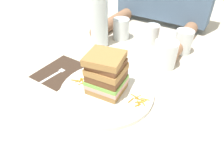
# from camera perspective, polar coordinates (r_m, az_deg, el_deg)

# --- Properties ---
(ground_plane) EXTENTS (3.00, 3.00, 0.00)m
(ground_plane) POSITION_cam_1_polar(r_m,az_deg,el_deg) (0.63, -0.12, -5.44)
(ground_plane) COLOR beige
(main_plate) EXTENTS (0.29, 0.29, 0.01)m
(main_plate) POSITION_cam_1_polar(r_m,az_deg,el_deg) (0.63, -1.48, -4.83)
(main_plate) COLOR white
(main_plate) RESTS_ON ground_plane
(sandwich) EXTENTS (0.12, 0.11, 0.13)m
(sandwich) POSITION_cam_1_polar(r_m,az_deg,el_deg) (0.59, -1.64, 0.22)
(sandwich) COLOR #A87A42
(sandwich) RESTS_ON main_plate
(carrot_shred_0) EXTENTS (0.02, 0.01, 0.00)m
(carrot_shred_0) POSITION_cam_1_polar(r_m,az_deg,el_deg) (0.67, -8.12, -1.28)
(carrot_shred_0) COLOR orange
(carrot_shred_0) RESTS_ON main_plate
(carrot_shred_1) EXTENTS (0.02, 0.02, 0.00)m
(carrot_shred_1) POSITION_cam_1_polar(r_m,az_deg,el_deg) (0.66, -9.43, -1.86)
(carrot_shred_1) COLOR orange
(carrot_shred_1) RESTS_ON main_plate
(carrot_shred_2) EXTENTS (0.03, 0.01, 0.00)m
(carrot_shred_2) POSITION_cam_1_polar(r_m,az_deg,el_deg) (0.67, -10.52, -1.61)
(carrot_shred_2) COLOR orange
(carrot_shred_2) RESTS_ON main_plate
(carrot_shred_3) EXTENTS (0.01, 0.02, 0.00)m
(carrot_shred_3) POSITION_cam_1_polar(r_m,az_deg,el_deg) (0.67, -8.98, -1.57)
(carrot_shred_3) COLOR orange
(carrot_shred_3) RESTS_ON main_plate
(carrot_shred_4) EXTENTS (0.02, 0.02, 0.00)m
(carrot_shred_4) POSITION_cam_1_polar(r_m,az_deg,el_deg) (0.67, -7.61, -1.36)
(carrot_shred_4) COLOR orange
(carrot_shred_4) RESTS_ON main_plate
(carrot_shred_5) EXTENTS (0.03, 0.02, 0.00)m
(carrot_shred_5) POSITION_cam_1_polar(r_m,az_deg,el_deg) (0.65, -8.24, -2.37)
(carrot_shred_5) COLOR orange
(carrot_shred_5) RESTS_ON main_plate
(carrot_shred_6) EXTENTS (0.01, 0.03, 0.00)m
(carrot_shred_6) POSITION_cam_1_polar(r_m,az_deg,el_deg) (0.65, -8.59, -2.51)
(carrot_shred_6) COLOR orange
(carrot_shred_6) RESTS_ON main_plate
(carrot_shred_7) EXTENTS (0.01, 0.03, 0.00)m
(carrot_shred_7) POSITION_cam_1_polar(r_m,az_deg,el_deg) (0.66, -7.42, -2.07)
(carrot_shred_7) COLOR orange
(carrot_shred_7) RESTS_ON main_plate
(carrot_shred_8) EXTENTS (0.02, 0.02, 0.00)m
(carrot_shred_8) POSITION_cam_1_polar(r_m,az_deg,el_deg) (0.58, 7.43, -8.13)
(carrot_shred_8) COLOR orange
(carrot_shred_8) RESTS_ON main_plate
(carrot_shred_9) EXTENTS (0.03, 0.02, 0.00)m
(carrot_shred_9) POSITION_cam_1_polar(r_m,az_deg,el_deg) (0.59, 7.86, -7.89)
(carrot_shred_9) COLOR orange
(carrot_shred_9) RESTS_ON main_plate
(carrot_shred_10) EXTENTS (0.01, 0.02, 0.00)m
(carrot_shred_10) POSITION_cam_1_polar(r_m,az_deg,el_deg) (0.58, 7.38, -8.66)
(carrot_shred_10) COLOR orange
(carrot_shred_10) RESTS_ON main_plate
(carrot_shred_11) EXTENTS (0.03, 0.01, 0.00)m
(carrot_shred_11) POSITION_cam_1_polar(r_m,az_deg,el_deg) (0.60, 9.40, -6.94)
(carrot_shred_11) COLOR orange
(carrot_shred_11) RESTS_ON main_plate
(carrot_shred_12) EXTENTS (0.03, 0.01, 0.00)m
(carrot_shred_12) POSITION_cam_1_polar(r_m,az_deg,el_deg) (0.60, 6.43, -6.12)
(carrot_shred_12) COLOR orange
(carrot_shred_12) RESTS_ON main_plate
(carrot_shred_13) EXTENTS (0.02, 0.03, 0.00)m
(carrot_shred_13) POSITION_cam_1_polar(r_m,az_deg,el_deg) (0.59, 8.80, -7.61)
(carrot_shred_13) COLOR orange
(carrot_shred_13) RESTS_ON main_plate
(carrot_shred_14) EXTENTS (0.01, 0.02, 0.00)m
(carrot_shred_14) POSITION_cam_1_polar(r_m,az_deg,el_deg) (0.60, 7.38, -6.23)
(carrot_shred_14) COLOR orange
(carrot_shred_14) RESTS_ON main_plate
(carrot_shred_15) EXTENTS (0.02, 0.02, 0.00)m
(carrot_shred_15) POSITION_cam_1_polar(r_m,az_deg,el_deg) (0.59, 8.88, -8.03)
(carrot_shred_15) COLOR orange
(carrot_shred_15) RESTS_ON main_plate
(carrot_shred_16) EXTENTS (0.01, 0.02, 0.00)m
(carrot_shred_16) POSITION_cam_1_polar(r_m,az_deg,el_deg) (0.59, 5.39, -7.33)
(carrot_shred_16) COLOR orange
(carrot_shred_16) RESTS_ON main_plate
(carrot_shred_17) EXTENTS (0.03, 0.01, 0.00)m
(carrot_shred_17) POSITION_cam_1_polar(r_m,az_deg,el_deg) (0.60, 7.81, -7.03)
(carrot_shred_17) COLOR orange
(carrot_shred_17) RESTS_ON main_plate
(napkin_dark) EXTENTS (0.14, 0.17, 0.00)m
(napkin_dark) POSITION_cam_1_polar(r_m,az_deg,el_deg) (0.75, -14.57, 0.90)
(napkin_dark) COLOR #38281E
(napkin_dark) RESTS_ON ground_plane
(fork) EXTENTS (0.03, 0.17, 0.00)m
(fork) POSITION_cam_1_polar(r_m,az_deg,el_deg) (0.73, -15.93, 0.29)
(fork) COLOR silver
(fork) RESTS_ON napkin_dark
(knife) EXTENTS (0.04, 0.20, 0.00)m
(knife) POSITION_cam_1_polar(r_m,az_deg,el_deg) (0.58, 14.54, -11.41)
(knife) COLOR silver
(knife) RESTS_ON ground_plane
(juice_glass) EXTENTS (0.08, 0.08, 0.10)m
(juice_glass) POSITION_cam_1_polar(r_m,az_deg,el_deg) (0.75, 14.80, 5.15)
(juice_glass) COLOR white
(juice_glass) RESTS_ON ground_plane
(water_bottle) EXTENTS (0.07, 0.07, 0.31)m
(water_bottle) POSITION_cam_1_polar(r_m,az_deg,el_deg) (0.84, -3.81, 17.20)
(water_bottle) COLOR silver
(water_bottle) RESTS_ON ground_plane
(empty_tumbler_0) EXTENTS (0.07, 0.07, 0.09)m
(empty_tumbler_0) POSITION_cam_1_polar(r_m,az_deg,el_deg) (0.93, 2.59, 12.84)
(empty_tumbler_0) COLOR silver
(empty_tumbler_0) RESTS_ON ground_plane
(empty_tumbler_1) EXTENTS (0.07, 0.07, 0.10)m
(empty_tumbler_1) POSITION_cam_1_polar(r_m,az_deg,el_deg) (0.86, 19.60, 8.77)
(empty_tumbler_1) COLOR silver
(empty_tumbler_1) RESTS_ON ground_plane
(empty_tumbler_2) EXTENTS (0.06, 0.06, 0.08)m
(empty_tumbler_2) POSITION_cam_1_polar(r_m,az_deg,el_deg) (0.91, 11.27, 11.17)
(empty_tumbler_2) COLOR silver
(empty_tumbler_2) RESTS_ON ground_plane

